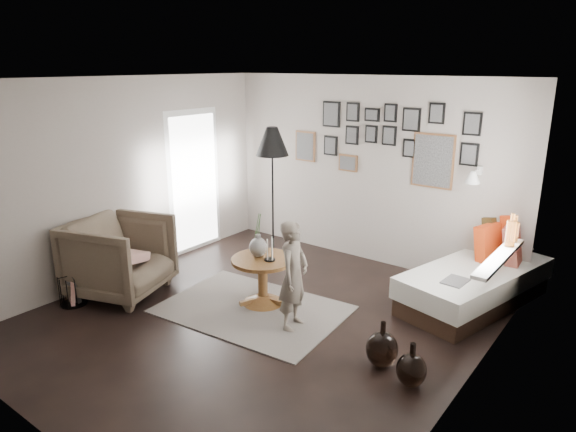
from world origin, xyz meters
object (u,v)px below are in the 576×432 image
Objects in this scene: pedestal_table at (263,283)px; demijohn_large at (382,349)px; vase at (258,244)px; armchair at (120,257)px; magazine_basket at (72,290)px; child at (294,276)px; daybed at (477,277)px; floor_lamp at (272,147)px; demijohn_small at (411,370)px.

pedestal_table is 1.77m from demijohn_large.
vase is 1.93m from demijohn_large.
armchair reaches higher than magazine_basket.
child is (0.62, -0.23, 0.33)m from pedestal_table.
daybed is 1.83× the size of child.
floor_lamp is at bearing -156.73° from daybed.
floor_lamp is (0.82, 1.98, 1.18)m from armchair.
daybed is at bearing -47.51° from child.
daybed reaches higher than magazine_basket.
magazine_basket is 3.67m from demijohn_large.
demijohn_large is at bearing 161.08° from demijohn_small.
pedestal_table is 2.25m from magazine_basket.
floor_lamp is 3.60m from demijohn_small.
magazine_basket is (-3.78, -2.97, -0.13)m from daybed.
daybed reaches higher than demijohn_large.
daybed is at bearing -74.16° from armchair.
armchair is at bearing -174.16° from demijohn_small.
armchair is at bearing -171.51° from demijohn_large.
daybed reaches higher than pedestal_table.
demijohn_large is at bearing -106.07° from child.
vase is 1.61m from floor_lamp.
armchair is 2.92× the size of magazine_basket.
vase is 2.64m from daybed.
armchair is 2.54× the size of demijohn_small.
vase reaches higher than pedestal_table.
armchair is at bearing -152.10° from pedestal_table.
pedestal_table reaches higher than magazine_basket.
demijohn_small is at bearing -18.92° from demijohn_large.
demijohn_small is (2.85, -1.60, -1.50)m from floor_lamp.
demijohn_large is at bearing -83.65° from daybed.
pedestal_table is 1.40× the size of vase.
daybed is 3.10m from floor_lamp.
child reaches higher than demijohn_small.
magazine_basket is at bearing -163.62° from demijohn_large.
armchair is at bearing -112.43° from floor_lamp.
demijohn_large is at bearing -30.68° from floor_lamp.
pedestal_table is 1.80m from armchair.
floor_lamp is at bearing -40.81° from armchair.
magazine_basket is at bearing -127.90° from daybed.
demijohn_large is (2.50, -1.48, -1.48)m from floor_lamp.
armchair is (-1.58, -0.83, 0.22)m from pedestal_table.
pedestal_table reaches higher than demijohn_large.
daybed is at bearing 82.41° from demijohn_large.
pedestal_table is 2.55m from daybed.
demijohn_large is at bearing -99.89° from armchair.
vase reaches higher than demijohn_small.
vase is at bearing -58.75° from floor_lamp.
vase is 0.27× the size of floor_lamp.
pedestal_table is at bearing -56.32° from floor_lamp.
armchair reaches higher than demijohn_small.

